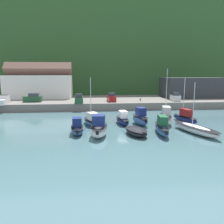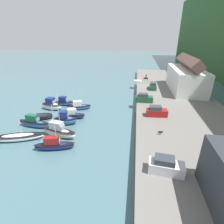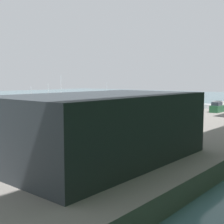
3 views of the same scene
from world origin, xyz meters
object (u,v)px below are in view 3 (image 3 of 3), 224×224
moored_boat_1 (89,118)px  moored_boat_3 (60,120)px  moored_boat_9 (29,121)px  parked_car_1 (178,111)px  parked_car_2 (168,116)px  pickup_truck_0 (214,106)px  moored_boat_7 (63,117)px  moored_boat_0 (105,116)px  moored_boat_8 (50,117)px  dog_on_quay (143,123)px  moored_boat_6 (80,113)px  parked_car_0 (217,108)px  moored_boat_4 (46,125)px  parked_car_3 (100,127)px  moored_boat_2 (76,118)px  moored_boat_5 (95,113)px

moored_boat_1 → moored_boat_3: size_ratio=0.58×
moored_boat_9 → parked_car_1: bearing=111.1°
parked_car_2 → pickup_truck_0: size_ratio=0.90×
moored_boat_3 → moored_boat_7: moored_boat_3 is taller
moored_boat_0 → moored_boat_8: (9.81, -6.07, 0.18)m
parked_car_1 → dog_on_quay: size_ratio=4.84×
moored_boat_3 → moored_boat_6: bearing=-137.5°
parked_car_0 → parked_car_1: (11.25, -3.03, 0.00)m
moored_boat_9 → pickup_truck_0: moored_boat_9 is taller
pickup_truck_0 → moored_boat_4: bearing=-23.9°
parked_car_3 → moored_boat_9: bearing=-98.2°
parked_car_2 → parked_car_3: same height
moored_boat_2 → moored_boat_8: (1.84, -5.68, -0.14)m
moored_boat_9 → pickup_truck_0: size_ratio=1.86×
moored_boat_0 → moored_boat_2: size_ratio=1.55×
moored_boat_8 → parked_car_3: (11.27, 23.79, 1.67)m
parked_car_2 → moored_boat_3: bearing=-70.2°
moored_boat_3 → moored_boat_7: (-6.54, -6.72, -0.59)m
moored_boat_6 → moored_boat_4: bearing=34.0°
parked_car_1 → moored_boat_4: bearing=-38.3°
moored_boat_6 → moored_boat_8: (8.91, 0.45, -0.14)m
moored_boat_1 → moored_boat_2: moored_boat_2 is taller
moored_boat_0 → moored_boat_2: bearing=-21.8°
moored_boat_2 → parked_car_2: parked_car_2 is taller
moored_boat_8 → moored_boat_9: moored_boat_9 is taller
moored_boat_0 → dog_on_quay: moored_boat_0 is taller
moored_boat_1 → parked_car_2: bearing=81.3°
moored_boat_4 → moored_boat_1: bearing=170.9°
moored_boat_0 → moored_boat_6: (0.90, -6.53, 0.32)m
moored_boat_6 → parked_car_0: 29.55m
moored_boat_5 → moored_boat_8: size_ratio=0.77×
moored_boat_2 → dog_on_quay: 19.06m
moored_boat_4 → moored_boat_6: bearing=-166.8°
dog_on_quay → moored_boat_9: bearing=-83.3°
moored_boat_0 → moored_boat_6: bearing=-101.1°
moored_boat_2 → parked_car_1: bearing=113.1°
dog_on_quay → parked_car_3: bearing=-1.8°
parked_car_1 → moored_boat_5: bearing=-88.8°
moored_boat_1 → pickup_truck_0: (-25.02, 15.62, 1.70)m
moored_boat_1 → pickup_truck_0: size_ratio=1.12×
moored_boat_7 → moored_boat_8: size_ratio=0.76×
moored_boat_6 → moored_boat_5: bearing=157.2°
moored_boat_2 → parked_car_3: bearing=43.4°
moored_boat_7 → parked_car_2: parked_car_2 is taller
moored_boat_8 → parked_car_1: (-12.68, 21.92, 1.67)m
moored_boat_3 → dog_on_quay: (-0.39, 17.87, 1.06)m
moored_boat_6 → parked_car_3: bearing=58.1°
moored_boat_3 → moored_boat_9: moored_boat_3 is taller
parked_car_1 → moored_boat_7: bearing=-68.9°
moored_boat_5 → parked_car_3: bearing=40.4°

